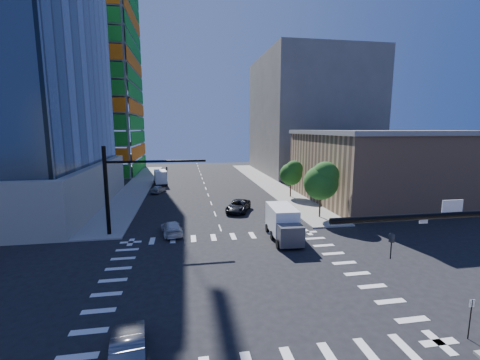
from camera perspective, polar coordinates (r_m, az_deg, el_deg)
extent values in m
plane|color=black|center=(24.77, -0.40, -16.86)|extent=(160.00, 160.00, 0.00)
cube|color=silver|center=(24.77, -0.40, -16.85)|extent=(20.00, 20.00, 0.01)
cube|color=gray|center=(64.93, 4.74, -0.44)|extent=(5.00, 60.00, 0.15)
cube|color=gray|center=(63.52, -17.66, -1.06)|extent=(5.00, 60.00, 0.15)
cube|color=#1B9425|center=(85.81, -18.10, 17.86)|extent=(0.12, 24.00, 49.00)
cube|color=orange|center=(76.48, -29.40, 18.29)|extent=(24.00, 0.12, 49.00)
cube|color=tan|center=(52.78, 23.15, 2.04)|extent=(20.00, 22.00, 10.00)
cube|color=slate|center=(52.46, 23.52, 7.79)|extent=(20.50, 22.50, 0.60)
cube|color=#5F5C56|center=(82.89, 12.14, 11.12)|extent=(24.00, 30.00, 28.00)
cylinder|color=black|center=(14.93, 33.45, -5.22)|extent=(10.00, 0.24, 0.24)
imported|color=black|center=(13.67, 25.23, -10.58)|extent=(0.16, 0.20, 1.00)
cube|color=white|center=(14.85, 33.57, -3.91)|extent=(0.90, 0.04, 0.50)
cylinder|color=black|center=(34.94, -22.65, -1.81)|extent=(0.40, 0.40, 9.00)
cylinder|color=black|center=(33.75, -14.65, 3.22)|extent=(10.00, 0.24, 0.24)
imported|color=black|center=(33.81, -12.88, 1.42)|extent=(0.16, 0.20, 1.00)
cylinder|color=#382316|center=(40.56, 14.00, -4.78)|extent=(0.20, 0.20, 2.27)
sphere|color=#144813|center=(39.94, 14.17, -0.48)|extent=(4.16, 4.16, 4.16)
sphere|color=#2F6E24|center=(39.69, 14.93, 0.86)|extent=(3.25, 3.25, 3.25)
cylinder|color=#382316|center=(51.63, 8.96, -1.85)|extent=(0.20, 0.20, 1.92)
sphere|color=#144813|center=(51.20, 9.03, 1.02)|extent=(3.52, 3.52, 3.52)
sphere|color=#2F6E24|center=(50.94, 9.59, 1.90)|extent=(2.75, 2.75, 2.75)
cylinder|color=black|center=(21.64, 35.71, -19.49)|extent=(0.06, 0.06, 2.20)
cube|color=silver|center=(21.25, 35.95, -17.33)|extent=(0.30, 0.03, 0.40)
imported|color=black|center=(42.41, -0.30, -4.63)|extent=(4.39, 6.03, 1.52)
imported|color=silver|center=(34.31, -12.07, -8.35)|extent=(2.60, 4.84, 1.33)
imported|color=#A5A7AD|center=(56.43, -14.32, -1.57)|extent=(2.71, 4.09, 1.29)
imported|color=#55565B|center=(17.65, -19.24, -26.49)|extent=(2.11, 4.54, 1.44)
cube|color=white|center=(31.91, 7.86, -7.32)|extent=(2.59, 5.01, 2.55)
cube|color=#45454D|center=(32.10, 7.84, -8.41)|extent=(2.34, 1.87, 1.86)
cube|color=white|center=(64.55, -14.01, 0.71)|extent=(2.76, 4.72, 2.32)
cube|color=#45454D|center=(64.64, -13.99, 0.20)|extent=(2.26, 1.88, 1.69)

